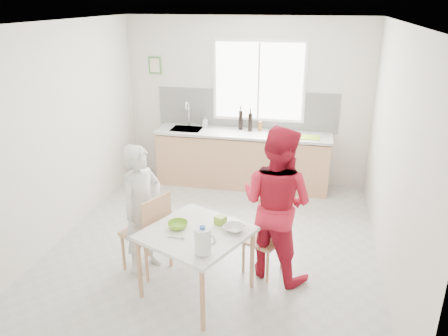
{
  "coord_description": "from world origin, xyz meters",
  "views": [
    {
      "loc": [
        1.12,
        -4.74,
        2.94
      ],
      "look_at": [
        0.06,
        0.2,
        0.97
      ],
      "focal_mm": 35.0,
      "sensor_mm": 36.0,
      "label": 1
    }
  ],
  "objects_px": {
    "person_red": "(277,204)",
    "bowl_green": "(178,225)",
    "person_white": "(142,209)",
    "bowl_white": "(234,228)",
    "chair_left": "(150,230)",
    "milk_jug": "(203,240)",
    "chair_far": "(266,235)",
    "wine_bottle_b": "(250,122)",
    "wine_bottle_a": "(241,120)",
    "dining_table": "(196,238)"
  },
  "relations": [
    {
      "from": "dining_table",
      "to": "person_red",
      "type": "bearing_deg",
      "value": 35.23
    },
    {
      "from": "bowl_green",
      "to": "wine_bottle_a",
      "type": "relative_size",
      "value": 0.65
    },
    {
      "from": "dining_table",
      "to": "chair_left",
      "type": "height_order",
      "value": "chair_left"
    },
    {
      "from": "dining_table",
      "to": "chair_far",
      "type": "xyz_separation_m",
      "value": [
        0.65,
        0.59,
        -0.21
      ]
    },
    {
      "from": "bowl_white",
      "to": "chair_left",
      "type": "bearing_deg",
      "value": 169.83
    },
    {
      "from": "chair_left",
      "to": "wine_bottle_b",
      "type": "height_order",
      "value": "wine_bottle_b"
    },
    {
      "from": "wine_bottle_a",
      "to": "bowl_green",
      "type": "bearing_deg",
      "value": -92.07
    },
    {
      "from": "wine_bottle_a",
      "to": "wine_bottle_b",
      "type": "bearing_deg",
      "value": -17.71
    },
    {
      "from": "dining_table",
      "to": "wine_bottle_a",
      "type": "bearing_deg",
      "value": 91.71
    },
    {
      "from": "chair_left",
      "to": "person_white",
      "type": "distance_m",
      "value": 0.24
    },
    {
      "from": "dining_table",
      "to": "person_white",
      "type": "bearing_deg",
      "value": 155.49
    },
    {
      "from": "wine_bottle_a",
      "to": "wine_bottle_b",
      "type": "height_order",
      "value": "wine_bottle_a"
    },
    {
      "from": "chair_far",
      "to": "person_white",
      "type": "xyz_separation_m",
      "value": [
        -1.36,
        -0.27,
        0.31
      ]
    },
    {
      "from": "chair_far",
      "to": "person_red",
      "type": "height_order",
      "value": "person_red"
    },
    {
      "from": "dining_table",
      "to": "bowl_white",
      "type": "distance_m",
      "value": 0.4
    },
    {
      "from": "bowl_white",
      "to": "dining_table",
      "type": "bearing_deg",
      "value": -164.71
    },
    {
      "from": "dining_table",
      "to": "bowl_green",
      "type": "bearing_deg",
      "value": 169.52
    },
    {
      "from": "dining_table",
      "to": "wine_bottle_b",
      "type": "xyz_separation_m",
      "value": [
        0.07,
        3.04,
        0.41
      ]
    },
    {
      "from": "milk_jug",
      "to": "wine_bottle_a",
      "type": "distance_m",
      "value": 3.5
    },
    {
      "from": "chair_left",
      "to": "bowl_white",
      "type": "bearing_deg",
      "value": 104.34
    },
    {
      "from": "chair_left",
      "to": "wine_bottle_a",
      "type": "height_order",
      "value": "wine_bottle_a"
    },
    {
      "from": "milk_jug",
      "to": "wine_bottle_b",
      "type": "xyz_separation_m",
      "value": [
        -0.1,
        3.43,
        0.19
      ]
    },
    {
      "from": "bowl_white",
      "to": "person_red",
      "type": "bearing_deg",
      "value": 48.59
    },
    {
      "from": "chair_left",
      "to": "person_red",
      "type": "xyz_separation_m",
      "value": [
        1.37,
        0.25,
        0.34
      ]
    },
    {
      "from": "milk_jug",
      "to": "chair_far",
      "type": "bearing_deg",
      "value": 88.62
    },
    {
      "from": "dining_table",
      "to": "chair_left",
      "type": "relative_size",
      "value": 1.31
    },
    {
      "from": "bowl_green",
      "to": "chair_left",
      "type": "bearing_deg",
      "value": 149.51
    },
    {
      "from": "chair_far",
      "to": "person_red",
      "type": "xyz_separation_m",
      "value": [
        0.1,
        -0.06,
        0.43
      ]
    },
    {
      "from": "person_white",
      "to": "chair_left",
      "type": "bearing_deg",
      "value": -90.0
    },
    {
      "from": "chair_far",
      "to": "wine_bottle_a",
      "type": "xyz_separation_m",
      "value": [
        -0.75,
        2.5,
        0.64
      ]
    },
    {
      "from": "person_red",
      "to": "bowl_green",
      "type": "relative_size",
      "value": 8.37
    },
    {
      "from": "bowl_white",
      "to": "wine_bottle_b",
      "type": "xyz_separation_m",
      "value": [
        -0.3,
        2.94,
        0.31
      ]
    },
    {
      "from": "chair_left",
      "to": "wine_bottle_a",
      "type": "relative_size",
      "value": 2.99
    },
    {
      "from": "wine_bottle_a",
      "to": "dining_table",
      "type": "bearing_deg",
      "value": -88.29
    },
    {
      "from": "bowl_white",
      "to": "wine_bottle_a",
      "type": "xyz_separation_m",
      "value": [
        -0.47,
        2.99,
        0.32
      ]
    },
    {
      "from": "person_red",
      "to": "person_white",
      "type": "bearing_deg",
      "value": 32.76
    },
    {
      "from": "chair_far",
      "to": "milk_jug",
      "type": "relative_size",
      "value": 2.96
    },
    {
      "from": "person_red",
      "to": "wine_bottle_b",
      "type": "bearing_deg",
      "value": -50.23
    },
    {
      "from": "bowl_green",
      "to": "person_red",
      "type": "bearing_deg",
      "value": 27.39
    },
    {
      "from": "chair_left",
      "to": "person_white",
      "type": "bearing_deg",
      "value": -90.0
    },
    {
      "from": "chair_far",
      "to": "wine_bottle_b",
      "type": "distance_m",
      "value": 2.59
    },
    {
      "from": "person_red",
      "to": "wine_bottle_a",
      "type": "xyz_separation_m",
      "value": [
        -0.85,
        2.56,
        0.21
      ]
    },
    {
      "from": "chair_far",
      "to": "milk_jug",
      "type": "height_order",
      "value": "milk_jug"
    },
    {
      "from": "chair_left",
      "to": "bowl_green",
      "type": "height_order",
      "value": "chair_left"
    },
    {
      "from": "bowl_white",
      "to": "wine_bottle_b",
      "type": "relative_size",
      "value": 0.73
    },
    {
      "from": "bowl_green",
      "to": "bowl_white",
      "type": "height_order",
      "value": "bowl_green"
    },
    {
      "from": "person_white",
      "to": "bowl_white",
      "type": "relative_size",
      "value": 6.86
    },
    {
      "from": "chair_far",
      "to": "wine_bottle_a",
      "type": "distance_m",
      "value": 2.69
    },
    {
      "from": "bowl_white",
      "to": "milk_jug",
      "type": "distance_m",
      "value": 0.54
    },
    {
      "from": "chair_left",
      "to": "person_red",
      "type": "relative_size",
      "value": 0.55
    }
  ]
}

